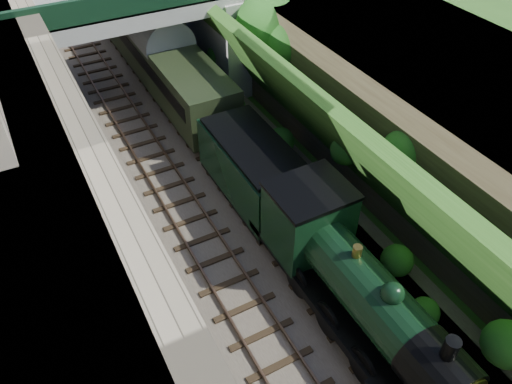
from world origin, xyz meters
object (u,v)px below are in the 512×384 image
at_px(tree, 269,28).
at_px(tender, 253,173).
at_px(locomotive, 354,286).
at_px(road_bridge, 154,27).

xyz_separation_m(tree, tender, (-4.71, -7.09, -3.03)).
bearing_deg(tender, locomotive, -90.00).
height_order(road_bridge, tender, road_bridge).
relative_size(road_bridge, tender, 2.67).
bearing_deg(locomotive, road_bridge, 90.78).
xyz_separation_m(locomotive, tender, (-0.00, 7.36, -0.27)).
bearing_deg(road_bridge, locomotive, -89.22).
height_order(road_bridge, tree, road_bridge).
bearing_deg(locomotive, tree, 71.94).
xyz_separation_m(road_bridge, tree, (4.97, -4.37, 0.57)).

